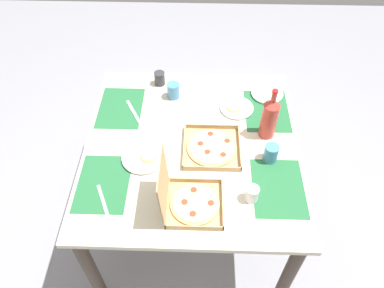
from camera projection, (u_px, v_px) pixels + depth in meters
ground_plane at (192, 215)px, 2.62m from camera, size 6.00×6.00×0.00m
dining_table at (192, 156)px, 2.13m from camera, size 1.24×1.18×0.76m
placemat_near_left at (278, 188)px, 1.85m from camera, size 0.36×0.26×0.00m
placemat_near_right at (267, 111)px, 2.22m from camera, size 0.36×0.26×0.00m
placemat_far_left at (103, 183)px, 1.87m from camera, size 0.36×0.26×0.00m
placemat_far_right at (121, 108)px, 2.24m from camera, size 0.36×0.26×0.00m
pizza_box_corner_right at (212, 148)px, 2.01m from camera, size 0.31×0.31×0.04m
pizza_box_corner_left at (188, 200)px, 1.75m from camera, size 0.27×0.29×0.31m
plate_near_left at (236, 108)px, 2.22m from camera, size 0.20×0.20×0.03m
plate_near_right at (267, 94)px, 2.31m from camera, size 0.20×0.20×0.02m
plate_far_left at (144, 157)px, 1.97m from camera, size 0.23×0.23×0.03m
soda_bottle at (269, 117)px, 2.00m from camera, size 0.09×0.09×0.32m
cup_clear_right at (173, 91)px, 2.27m from camera, size 0.08×0.08×0.10m
cup_red at (160, 78)px, 2.36m from camera, size 0.07×0.07×0.09m
cup_spare at (252, 194)px, 1.78m from camera, size 0.07×0.07×0.09m
cup_dark at (271, 153)px, 1.94m from camera, size 0.08×0.08×0.10m
fork_by_near_right at (103, 200)px, 1.80m from camera, size 0.18×0.09×0.00m
knife_by_far_right at (133, 111)px, 2.21m from camera, size 0.19×0.11×0.00m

